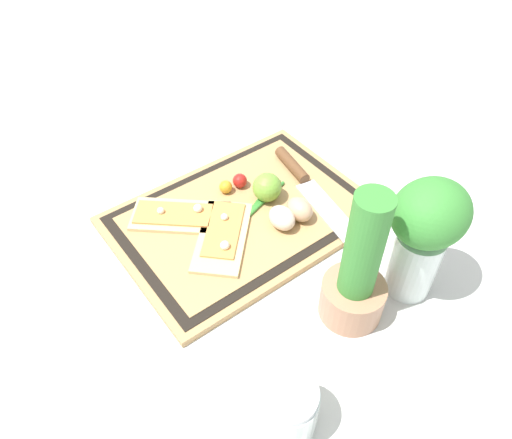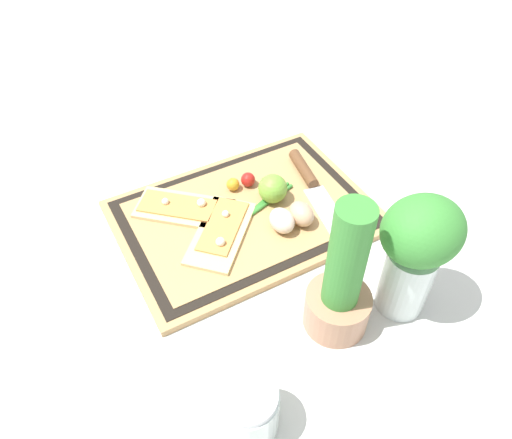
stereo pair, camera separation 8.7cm
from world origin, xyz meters
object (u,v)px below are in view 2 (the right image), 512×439
knife (311,182)px  egg_brown (301,214)px  pizza_slice_near (183,208)px  cherry_tomato_yellow (233,184)px  pizza_slice_far (221,231)px  cherry_tomato_red (248,180)px  herb_glass (416,249)px  herb_pot (341,288)px  sauce_jar (247,411)px  lime (273,189)px  egg_pink (282,221)px

knife → egg_brown: size_ratio=4.93×
pizza_slice_near → cherry_tomato_yellow: bearing=-176.9°
pizza_slice_near → pizza_slice_far: 0.09m
cherry_tomato_red → herb_glass: (-0.08, 0.35, 0.10)m
pizza_slice_near → cherry_tomato_yellow: (-0.11, -0.01, 0.01)m
herb_pot → sauce_jar: size_ratio=2.78×
sauce_jar → herb_glass: bearing=-169.9°
pizza_slice_near → cherry_tomato_red: (-0.14, -0.00, 0.01)m
knife → cherry_tomato_yellow: (0.14, -0.06, 0.00)m
lime → herb_glass: 0.31m
egg_brown → cherry_tomato_red: egg_brown is taller
egg_brown → herb_pot: 0.21m
knife → herb_glass: herb_glass is taller
egg_pink → lime: bearing=-108.0°
pizza_slice_near → knife: bearing=167.1°
egg_pink → egg_brown: bearing=176.8°
pizza_slice_near → egg_brown: egg_brown is taller
egg_pink → lime: 0.08m
lime → herb_glass: bearing=102.5°
egg_brown → lime: size_ratio=0.99×
cherry_tomato_yellow → herb_glass: size_ratio=0.12×
cherry_tomato_yellow → egg_brown: bearing=116.0°
pizza_slice_far → sauce_jar: 0.33m
herb_pot → pizza_slice_far: bearing=-71.9°
egg_pink → herb_pot: size_ratio=0.22×
egg_pink → cherry_tomato_yellow: size_ratio=2.16×
herb_pot → herb_glass: size_ratio=1.12×
egg_brown → cherry_tomato_yellow: egg_brown is taller
knife → lime: 0.09m
egg_pink → herb_glass: 0.25m
lime → sauce_jar: bearing=55.2°
pizza_slice_far → herb_glass: 0.33m
cherry_tomato_red → herb_pot: (0.02, 0.33, 0.05)m
pizza_slice_near → sauce_jar: (0.08, 0.40, 0.02)m
egg_pink → herb_glass: size_ratio=0.25×
herb_glass → egg_pink: bearing=-67.9°
pizza_slice_far → cherry_tomato_yellow: bearing=-127.3°
egg_pink → sauce_jar: sauce_jar is taller
egg_pink → sauce_jar: bearing=51.5°
egg_pink → herb_pot: herb_pot is taller
cherry_tomato_red → herb_glass: size_ratio=0.13×
pizza_slice_near → egg_pink: egg_pink is taller
pizza_slice_near → lime: size_ratio=3.42×
pizza_slice_far → cherry_tomato_red: cherry_tomato_red is taller
egg_pink → cherry_tomato_yellow: (0.03, -0.13, -0.01)m
egg_brown → herb_pot: bearing=72.7°
cherry_tomato_yellow → sauce_jar: size_ratio=0.28×
egg_brown → sauce_jar: 0.37m
pizza_slice_far → egg_pink: (-0.10, 0.04, 0.02)m
egg_brown → cherry_tomato_yellow: 0.15m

